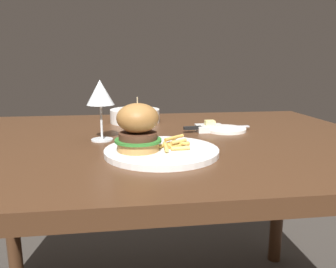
# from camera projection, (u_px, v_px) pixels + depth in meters

# --- Properties ---
(dining_table) EXTENTS (1.34, 0.96, 0.74)m
(dining_table) POSITION_uv_depth(u_px,v_px,m) (163.00, 163.00, 1.01)
(dining_table) COLOR #472B19
(dining_table) RESTS_ON ground
(main_plate) EXTENTS (0.28, 0.28, 0.01)m
(main_plate) POSITION_uv_depth(u_px,v_px,m) (162.00, 151.00, 0.81)
(main_plate) COLOR white
(main_plate) RESTS_ON dining_table
(burger_sandwich) EXTENTS (0.11, 0.11, 0.13)m
(burger_sandwich) POSITION_uv_depth(u_px,v_px,m) (138.00, 127.00, 0.78)
(burger_sandwich) COLOR #B78447
(burger_sandwich) RESTS_ON main_plate
(fries_pile) EXTENTS (0.10, 0.11, 0.02)m
(fries_pile) POSITION_uv_depth(u_px,v_px,m) (173.00, 144.00, 0.82)
(fries_pile) COLOR gold
(fries_pile) RESTS_ON main_plate
(wine_glass) EXTENTS (0.08, 0.08, 0.18)m
(wine_glass) POSITION_uv_depth(u_px,v_px,m) (100.00, 94.00, 0.93)
(wine_glass) COLOR silver
(wine_glass) RESTS_ON dining_table
(bread_plate) EXTENTS (0.14, 0.14, 0.01)m
(bread_plate) POSITION_uv_depth(u_px,v_px,m) (225.00, 129.00, 1.09)
(bread_plate) COLOR white
(bread_plate) RESTS_ON dining_table
(table_knife) EXTENTS (0.23, 0.03, 0.01)m
(table_knife) POSITION_uv_depth(u_px,v_px,m) (211.00, 128.00, 1.08)
(table_knife) COLOR silver
(table_knife) RESTS_ON bread_plate
(butter_dish) EXTENTS (0.09, 0.07, 0.04)m
(butter_dish) POSITION_uv_depth(u_px,v_px,m) (210.00, 128.00, 1.09)
(butter_dish) COLOR white
(butter_dish) RESTS_ON dining_table
(soup_bowl) EXTENTS (0.19, 0.19, 0.06)m
(soup_bowl) POSITION_uv_depth(u_px,v_px,m) (135.00, 115.00, 1.25)
(soup_bowl) COLOR white
(soup_bowl) RESTS_ON dining_table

